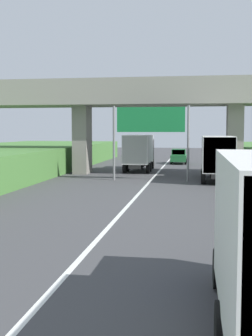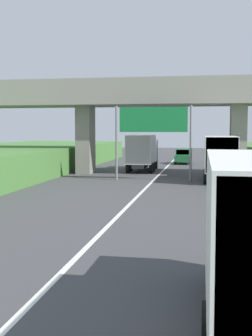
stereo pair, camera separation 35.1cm
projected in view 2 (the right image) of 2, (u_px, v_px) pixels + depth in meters
name	position (u px, v px, depth m)	size (l,w,h in m)	color
lane_centre_stripe	(149.00, 185.00, 31.51)	(0.20, 101.23, 0.01)	white
overpass_bridge	(160.00, 103.00, 38.50)	(40.00, 4.80, 8.24)	gray
overhead_highway_sign	(153.00, 125.00, 33.70)	(5.88, 0.18, 5.74)	slate
truck_silver	(220.00, 156.00, 33.89)	(2.44, 7.30, 3.44)	black
truck_black	(143.00, 151.00, 42.34)	(2.44, 7.30, 3.44)	black
car_green	(183.00, 156.00, 51.72)	(1.86, 4.10, 1.72)	#236B38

